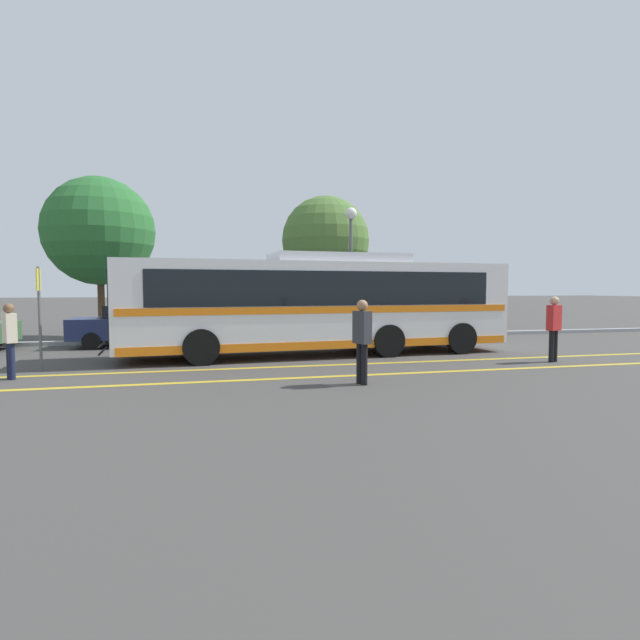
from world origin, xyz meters
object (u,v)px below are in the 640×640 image
object	(u,v)px
bus_stop_sign	(39,306)
tree_1	(326,241)
pedestrian_2	(10,336)
street_lamp	(351,242)
pedestrian_1	(362,336)
parked_car_1	(139,325)
tree_0	(99,232)
pedestrian_0	(554,324)
transit_bus	(320,302)

from	to	relation	value
bus_stop_sign	tree_1	size ratio (longest dim) A/B	0.39
pedestrian_2	street_lamp	bearing A→B (deg)	95.39
pedestrian_1	tree_1	size ratio (longest dim) A/B	0.27
parked_car_1	tree_0	size ratio (longest dim) A/B	0.69
parked_car_1	bus_stop_sign	size ratio (longest dim) A/B	1.75
street_lamp	tree_1	size ratio (longest dim) A/B	0.81
bus_stop_sign	tree_1	world-z (taller)	tree_1
pedestrian_0	pedestrian_2	distance (m)	14.03
pedestrian_2	bus_stop_sign	distance (m)	1.39
pedestrian_0	street_lamp	size ratio (longest dim) A/B	0.34
parked_car_1	pedestrian_2	size ratio (longest dim) A/B	2.64
pedestrian_0	pedestrian_2	bearing A→B (deg)	-21.82
pedestrian_0	bus_stop_sign	distance (m)	13.85
pedestrian_1	tree_0	xyz separation A→B (m)	(-7.43, 12.15, 3.38)
transit_bus	pedestrian_0	bearing A→B (deg)	-120.78
pedestrian_1	pedestrian_2	bearing A→B (deg)	52.97
parked_car_1	pedestrian_0	size ratio (longest dim) A/B	2.48
transit_bus	tree_0	xyz separation A→B (m)	(-7.71, 7.15, 2.80)
bus_stop_sign	street_lamp	size ratio (longest dim) A/B	0.48
parked_car_1	pedestrian_2	bearing A→B (deg)	-15.38
pedestrian_0	transit_bus	bearing A→B (deg)	-46.55
pedestrian_1	street_lamp	distance (m)	11.12
parked_car_1	tree_1	world-z (taller)	tree_1
transit_bus	parked_car_1	xyz separation A→B (m)	(-5.87, 3.81, -0.89)
pedestrian_2	tree_1	bearing A→B (deg)	108.08
transit_bus	pedestrian_2	bearing A→B (deg)	103.95
bus_stop_sign	pedestrian_2	bearing A→B (deg)	162.23
pedestrian_1	tree_0	bearing A→B (deg)	12.34
tree_1	tree_0	bearing A→B (deg)	-165.99
tree_0	pedestrian_0	bearing A→B (deg)	-36.69
parked_car_1	street_lamp	distance (m)	9.24
parked_car_1	pedestrian_0	world-z (taller)	pedestrian_0
pedestrian_0	bus_stop_sign	size ratio (longest dim) A/B	0.71
tree_1	pedestrian_1	bearing A→B (deg)	-101.15
transit_bus	street_lamp	bearing A→B (deg)	-29.91
pedestrian_0	tree_1	bearing A→B (deg)	-94.37
parked_car_1	tree_1	bearing A→B (deg)	127.65
transit_bus	tree_1	world-z (taller)	tree_1
bus_stop_sign	tree_1	distance (m)	15.37
pedestrian_0	tree_0	distance (m)	17.50
parked_car_1	tree_0	xyz separation A→B (m)	(-1.83, 3.33, 3.69)
street_lamp	tree_1	distance (m)	4.44
street_lamp	transit_bus	bearing A→B (deg)	-116.30
transit_bus	parked_car_1	world-z (taller)	transit_bus
transit_bus	bus_stop_sign	bearing A→B (deg)	96.25
transit_bus	street_lamp	xyz separation A→B (m)	(2.62, 5.30, 2.44)
tree_0	pedestrian_2	bearing A→B (deg)	-91.46
bus_stop_sign	tree_1	xyz separation A→B (m)	(10.28, 11.06, 2.88)
transit_bus	pedestrian_1	world-z (taller)	transit_bus
pedestrian_0	pedestrian_1	xyz separation A→B (m)	(-6.34, -1.88, -0.01)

